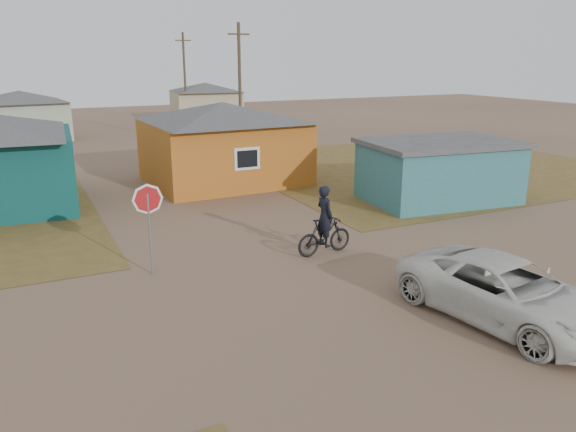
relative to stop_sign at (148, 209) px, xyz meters
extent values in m
plane|color=brown|center=(3.51, -3.33, -1.94)|extent=(120.00, 120.00, 0.00)
cube|color=brown|center=(17.51, 9.67, -1.93)|extent=(20.00, 18.00, 0.00)
cube|color=#B2601B|center=(6.01, 10.67, -0.44)|extent=(7.21, 6.24, 3.00)
pyramid|color=#3F3E41|center=(6.01, 10.67, 1.51)|extent=(7.72, 6.76, 0.90)
cube|color=silver|center=(6.01, 7.64, -0.29)|extent=(1.20, 0.06, 1.00)
cube|color=black|center=(6.01, 7.61, -0.29)|extent=(0.95, 0.04, 0.75)
cube|color=#367277|center=(13.01, 3.17, -0.74)|extent=(6.39, 4.61, 2.40)
cube|color=#3F3E41|center=(13.01, 3.17, 0.56)|extent=(6.71, 4.93, 0.20)
cube|color=#9FAF96|center=(-2.49, 30.67, -0.54)|extent=(6.49, 5.60, 2.80)
pyramid|color=#3F3E41|center=(-2.49, 30.67, 1.26)|extent=(7.04, 6.15, 0.80)
cube|color=tan|center=(13.51, 36.67, -0.54)|extent=(6.41, 5.50, 2.80)
pyramid|color=#3F3E41|center=(13.51, 36.67, 1.26)|extent=(6.95, 6.05, 0.80)
cylinder|color=#48392B|center=(10.01, 18.67, 2.06)|extent=(0.20, 0.20, 8.00)
cube|color=#48392B|center=(10.01, 18.67, 5.36)|extent=(1.40, 0.10, 0.10)
cylinder|color=#48392B|center=(11.01, 34.67, 2.06)|extent=(0.20, 0.20, 8.00)
cube|color=#48392B|center=(11.01, 34.67, 5.36)|extent=(1.40, 0.10, 0.10)
cylinder|color=gray|center=(0.00, 0.00, -0.75)|extent=(0.07, 0.07, 2.38)
imported|color=black|center=(5.27, -0.65, -1.35)|extent=(1.99, 0.72, 1.17)
imported|color=black|center=(5.27, -0.65, -0.70)|extent=(0.52, 0.74, 1.93)
imported|color=silver|center=(6.80, -6.55, -1.20)|extent=(3.20, 5.60, 1.47)
camera|label=1|loc=(-3.07, -15.19, 4.10)|focal=35.00mm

